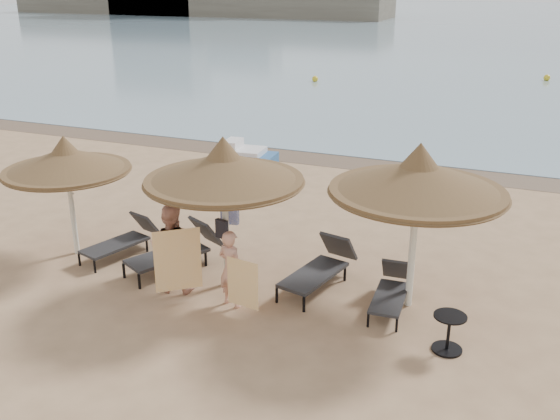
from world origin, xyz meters
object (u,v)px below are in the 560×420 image
(side_table, at_px, (448,334))
(lounger_near_right, at_px, (321,266))
(palapa_left, at_px, (66,161))
(person_left, at_px, (171,241))
(lounger_far_left, at_px, (124,239))
(lounger_near_left, at_px, (179,249))
(pedal_boat, at_px, (243,158))
(lounger_far_right, at_px, (392,289))
(palapa_right, at_px, (418,178))
(person_right, at_px, (231,263))
(palapa_center, at_px, (224,168))

(side_table, bearing_deg, lounger_near_right, 152.08)
(palapa_left, bearing_deg, person_left, -13.03)
(lounger_far_left, relative_size, lounger_near_left, 0.88)
(lounger_near_left, bearing_deg, lounger_far_left, -157.72)
(palapa_left, height_order, pedal_boat, palapa_left)
(lounger_near_left, relative_size, pedal_boat, 1.05)
(lounger_far_left, distance_m, lounger_far_right, 5.81)
(lounger_far_right, bearing_deg, palapa_right, 24.22)
(lounger_near_left, bearing_deg, person_right, -4.17)
(palapa_right, height_order, lounger_near_left, palapa_right)
(palapa_center, relative_size, person_left, 1.49)
(palapa_left, xyz_separation_m, palapa_right, (7.11, 0.45, 0.35))
(lounger_far_right, distance_m, person_left, 4.17)
(lounger_near_left, xyz_separation_m, person_right, (1.70, -1.02, 0.44))
(person_right, bearing_deg, side_table, -164.45)
(palapa_left, bearing_deg, palapa_right, 3.64)
(person_right, bearing_deg, pedal_boat, -50.19)
(pedal_boat, bearing_deg, lounger_near_left, -80.13)
(palapa_right, distance_m, person_left, 4.65)
(lounger_far_right, bearing_deg, palapa_left, 179.31)
(palapa_right, bearing_deg, person_left, -165.55)
(palapa_center, relative_size, lounger_far_left, 1.59)
(palapa_left, height_order, lounger_far_left, palapa_left)
(person_right, relative_size, pedal_boat, 0.84)
(lounger_far_left, xyz_separation_m, side_table, (6.98, -1.14, -0.06))
(palapa_center, distance_m, side_table, 4.82)
(lounger_far_right, distance_m, side_table, 1.60)
(palapa_left, relative_size, person_left, 1.31)
(lounger_far_left, bearing_deg, side_table, 7.65)
(lounger_far_right, bearing_deg, person_left, -169.80)
(palapa_left, distance_m, pedal_boat, 7.30)
(lounger_near_left, bearing_deg, pedal_boat, 131.49)
(palapa_left, distance_m, lounger_near_left, 2.95)
(lounger_near_right, xyz_separation_m, pedal_boat, (-4.75, 6.48, -0.06))
(palapa_left, height_order, side_table, palapa_left)
(lounger_near_left, xyz_separation_m, pedal_boat, (-1.80, 6.83, -0.08))
(palapa_left, xyz_separation_m, lounger_near_right, (5.38, 0.59, -1.68))
(palapa_right, relative_size, person_right, 1.81)
(lounger_near_left, relative_size, side_table, 3.35)
(palapa_left, distance_m, lounger_far_right, 7.05)
(person_right, bearing_deg, lounger_near_left, -15.11)
(pedal_boat, bearing_deg, person_left, -79.05)
(lounger_near_right, bearing_deg, side_table, -15.26)
(lounger_far_left, bearing_deg, lounger_near_right, 20.09)
(palapa_center, height_order, palapa_right, palapa_right)
(palapa_right, bearing_deg, pedal_boat, 134.41)
(lounger_near_right, relative_size, pedal_boat, 1.02)
(palapa_right, bearing_deg, lounger_far_right, -152.56)
(lounger_near_left, distance_m, side_table, 5.65)
(lounger_near_right, bearing_deg, pedal_boat, 138.89)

